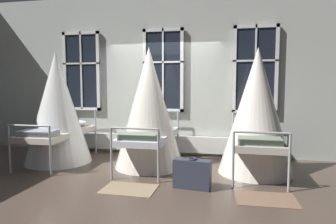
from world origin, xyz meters
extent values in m
plane|color=#4C3D33|center=(0.00, 0.00, 0.00)|extent=(17.44, 17.44, 0.00)
cube|color=#B2B7AD|center=(0.00, 1.31, 1.80)|extent=(8.78, 0.10, 3.59)
cube|color=black|center=(-1.97, 1.20, 1.89)|extent=(0.92, 0.02, 1.84)
cube|color=silver|center=(-1.97, 1.20, 1.00)|extent=(0.92, 0.06, 0.07)
cube|color=silver|center=(-1.97, 1.20, 2.77)|extent=(0.92, 0.06, 0.07)
cube|color=silver|center=(-2.40, 1.20, 1.89)|extent=(0.07, 0.06, 1.84)
cube|color=silver|center=(-1.55, 1.20, 1.89)|extent=(0.07, 0.06, 1.84)
cube|color=silver|center=(-1.97, 1.20, 1.89)|extent=(0.04, 0.06, 1.84)
cube|color=silver|center=(-1.97, 1.20, 2.07)|extent=(0.92, 0.06, 0.04)
cube|color=black|center=(0.00, 1.20, 1.89)|extent=(0.92, 0.02, 1.84)
cube|color=silver|center=(0.00, 1.20, 1.00)|extent=(0.92, 0.06, 0.07)
cube|color=silver|center=(0.00, 1.20, 2.77)|extent=(0.92, 0.06, 0.07)
cube|color=silver|center=(-0.42, 1.20, 1.89)|extent=(0.07, 0.06, 1.84)
cube|color=silver|center=(0.42, 1.20, 1.89)|extent=(0.07, 0.06, 1.84)
cube|color=silver|center=(0.00, 1.20, 1.89)|extent=(0.04, 0.06, 1.84)
cube|color=silver|center=(0.00, 1.20, 2.07)|extent=(0.92, 0.06, 0.04)
cube|color=black|center=(1.97, 1.20, 1.89)|extent=(0.92, 0.02, 1.84)
cube|color=silver|center=(1.97, 1.20, 1.00)|extent=(0.92, 0.06, 0.07)
cube|color=silver|center=(1.97, 1.20, 2.77)|extent=(0.92, 0.06, 0.07)
cube|color=silver|center=(1.55, 1.20, 1.89)|extent=(0.07, 0.06, 1.84)
cube|color=silver|center=(2.40, 1.20, 1.89)|extent=(0.07, 0.06, 1.84)
cube|color=silver|center=(1.97, 1.20, 1.89)|extent=(0.04, 0.06, 1.84)
cube|color=silver|center=(1.97, 1.20, 2.07)|extent=(0.92, 0.06, 0.04)
cube|color=silver|center=(0.00, 1.18, 0.25)|extent=(4.54, 0.10, 0.36)
cylinder|color=#9EA3A8|center=(-2.36, 1.01, 0.50)|extent=(0.04, 0.04, 1.00)
cylinder|color=#9EA3A8|center=(-1.56, 1.03, 0.50)|extent=(0.04, 0.04, 1.00)
cylinder|color=#9EA3A8|center=(-2.33, -0.82, 0.43)|extent=(0.04, 0.04, 0.87)
cylinder|color=#9EA3A8|center=(-1.53, -0.80, 0.43)|extent=(0.04, 0.04, 0.87)
cylinder|color=#9EA3A8|center=(-2.34, 0.10, 0.54)|extent=(0.07, 1.83, 0.03)
cylinder|color=#9EA3A8|center=(-1.55, 0.11, 0.54)|extent=(0.07, 1.83, 0.03)
cylinder|color=#9EA3A8|center=(-1.96, 1.02, 1.00)|extent=(0.80, 0.05, 0.03)
cylinder|color=#9EA3A8|center=(-1.93, -0.81, 0.87)|extent=(0.80, 0.05, 0.03)
cube|color=beige|center=(-1.95, 0.10, 0.59)|extent=(0.85, 1.86, 0.11)
ellipsoid|color=silver|center=(-1.96, 0.78, 0.72)|extent=(0.62, 0.41, 0.14)
cube|color=#8C939E|center=(-1.93, -0.55, 0.70)|extent=(0.66, 0.37, 0.10)
cone|color=white|center=(-1.95, 0.10, 1.12)|extent=(1.32, 1.32, 2.24)
cylinder|color=#9EA3A8|center=(-0.44, 1.06, 0.50)|extent=(0.04, 0.04, 1.00)
cylinder|color=#9EA3A8|center=(0.36, 1.07, 0.50)|extent=(0.04, 0.04, 1.00)
cylinder|color=#9EA3A8|center=(-0.44, -0.77, 0.43)|extent=(0.04, 0.04, 0.87)
cylinder|color=#9EA3A8|center=(0.36, -0.76, 0.43)|extent=(0.04, 0.04, 0.87)
cylinder|color=#9EA3A8|center=(-0.44, 0.15, 0.54)|extent=(0.03, 1.83, 0.03)
cylinder|color=#9EA3A8|center=(0.36, 0.15, 0.54)|extent=(0.03, 1.83, 0.03)
cylinder|color=#9EA3A8|center=(-0.04, 1.06, 1.00)|extent=(0.80, 0.03, 0.03)
cylinder|color=#9EA3A8|center=(-0.04, -0.77, 0.87)|extent=(0.80, 0.03, 0.03)
cube|color=silver|center=(-0.04, 0.15, 0.59)|extent=(0.82, 1.85, 0.11)
ellipsoid|color=silver|center=(-0.04, 0.82, 0.72)|extent=(0.61, 0.40, 0.14)
cube|color=slate|center=(-0.04, -0.51, 0.70)|extent=(0.66, 0.36, 0.10)
cone|color=silver|center=(-0.04, 0.15, 1.14)|extent=(1.32, 1.32, 2.27)
cylinder|color=#9EA3A8|center=(1.53, 1.04, 0.50)|extent=(0.04, 0.04, 1.00)
cylinder|color=#9EA3A8|center=(2.33, 1.04, 0.50)|extent=(0.04, 0.04, 1.00)
cylinder|color=#9EA3A8|center=(1.52, -0.79, 0.43)|extent=(0.04, 0.04, 0.87)
cylinder|color=#9EA3A8|center=(2.32, -0.79, 0.43)|extent=(0.04, 0.04, 0.87)
cylinder|color=#9EA3A8|center=(1.53, 0.13, 0.54)|extent=(0.04, 1.83, 0.03)
cylinder|color=#9EA3A8|center=(2.32, 0.12, 0.54)|extent=(0.04, 1.83, 0.03)
cylinder|color=#9EA3A8|center=(1.93, 1.04, 1.00)|extent=(0.80, 0.04, 0.03)
cylinder|color=#9EA3A8|center=(1.92, -0.79, 0.87)|extent=(0.80, 0.04, 0.03)
cube|color=#B7B2A3|center=(1.93, 0.13, 0.59)|extent=(0.82, 1.85, 0.11)
ellipsoid|color=silver|center=(1.93, 0.80, 0.72)|extent=(0.61, 0.40, 0.14)
cube|color=slate|center=(1.92, -0.53, 0.70)|extent=(0.66, 0.36, 0.10)
cone|color=silver|center=(1.93, 0.13, 1.11)|extent=(1.32, 1.32, 2.22)
cube|color=#8E7A5B|center=(0.00, -1.15, 0.01)|extent=(0.81, 0.57, 0.01)
cube|color=brown|center=(1.97, -1.15, 0.01)|extent=(0.82, 0.58, 0.01)
cube|color=#2D3342|center=(0.92, -0.91, 0.22)|extent=(0.58, 0.28, 0.44)
cube|color=tan|center=(0.93, -0.80, 0.22)|extent=(0.50, 0.08, 0.03)
torus|color=#2D3342|center=(0.92, -0.91, 0.46)|extent=(0.16, 0.16, 0.02)
camera|label=1|loc=(1.44, -5.27, 1.55)|focal=31.66mm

